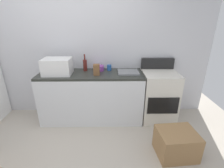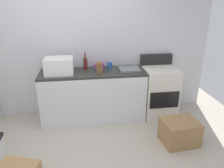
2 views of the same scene
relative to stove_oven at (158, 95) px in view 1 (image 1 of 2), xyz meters
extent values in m
cube|color=silver|center=(-1.52, 0.34, 0.83)|extent=(5.00, 0.10, 2.60)
cube|color=silver|center=(-1.22, -0.01, -0.04)|extent=(1.80, 0.60, 0.86)
cube|color=#2D302B|center=(-1.22, -0.01, 0.41)|extent=(1.80, 0.60, 0.04)
cube|color=silver|center=(0.00, -0.01, -0.02)|extent=(0.60, 0.60, 0.90)
cube|color=black|center=(0.00, -0.31, -0.05)|extent=(0.52, 0.02, 0.30)
cube|color=black|center=(0.00, 0.25, 0.53)|extent=(0.60, 0.08, 0.20)
cube|color=white|center=(-1.76, -0.05, 0.57)|extent=(0.46, 0.34, 0.27)
cube|color=slate|center=(-0.57, -0.01, 0.45)|extent=(0.36, 0.32, 0.03)
cylinder|color=#591E19|center=(-1.33, 0.14, 0.53)|extent=(0.07, 0.07, 0.20)
cylinder|color=#591E19|center=(-1.33, 0.14, 0.68)|extent=(0.03, 0.03, 0.10)
cylinder|color=#2659A5|center=(-0.90, 0.16, 0.48)|extent=(0.08, 0.08, 0.10)
cube|color=brown|center=(-1.11, -0.10, 0.52)|extent=(0.10, 0.10, 0.18)
cylinder|color=purple|center=(-1.09, 0.15, 0.48)|extent=(0.19, 0.19, 0.09)
cube|color=olive|center=(0.02, -0.94, -0.28)|extent=(0.55, 0.47, 0.37)
camera|label=1|loc=(-0.89, -2.72, 1.32)|focal=26.38mm
camera|label=2|loc=(-1.38, -3.56, 1.57)|focal=34.73mm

